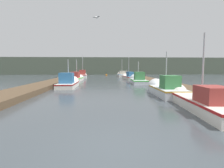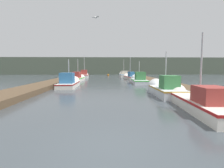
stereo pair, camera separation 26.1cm
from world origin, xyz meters
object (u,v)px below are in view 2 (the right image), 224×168
fishing_boat_4 (78,78)px  channel_buoy (108,75)px  seagull_lead (96,17)px  fishing_boat_0 (196,101)px  fishing_boat_1 (164,89)px  mooring_piling_2 (138,77)px  mooring_piling_1 (129,73)px  fishing_boat_5 (130,77)px  fishing_boat_3 (138,80)px  mooring_piling_0 (128,74)px  fishing_boat_2 (69,83)px  fishing_boat_6 (84,75)px  fishing_boat_7 (124,75)px

fishing_boat_4 → channel_buoy: bearing=78.7°
channel_buoy → seagull_lead: bearing=-92.5°
fishing_boat_0 → fishing_boat_1: (-0.13, 4.33, 0.06)m
mooring_piling_2 → seagull_lead: seagull_lead is taller
fishing_boat_4 → mooring_piling_2: (9.57, 1.16, 0.08)m
fishing_boat_0 → mooring_piling_1: bearing=92.9°
fishing_boat_5 → mooring_piling_2: (1.06, -2.56, 0.11)m
fishing_boat_3 → mooring_piling_2: size_ratio=5.76×
mooring_piling_0 → mooring_piling_1: bearing=75.5°
fishing_boat_2 → fishing_boat_6: 16.74m
fishing_boat_1 → fishing_boat_6: 24.27m
channel_buoy → fishing_boat_1: bearing=-83.6°
fishing_boat_5 → mooring_piling_1: (1.14, 10.29, 0.28)m
fishing_boat_6 → mooring_piling_0: 10.60m
fishing_boat_0 → fishing_boat_1: bearing=96.3°
fishing_boat_3 → mooring_piling_2: bearing=82.2°
fishing_boat_0 → seagull_lead: bearing=145.7°
mooring_piling_0 → mooring_piling_2: bearing=-89.4°
fishing_boat_4 → mooring_piling_1: size_ratio=3.53×
fishing_boat_1 → fishing_boat_2: size_ratio=0.94×
fishing_boat_2 → fishing_boat_7: size_ratio=1.13×
fishing_boat_4 → channel_buoy: (4.93, 18.20, -0.31)m
fishing_boat_2 → fishing_boat_6: bearing=90.8°
fishing_boat_0 → channel_buoy: bearing=100.4°
fishing_boat_4 → mooring_piling_1: fishing_boat_4 is taller
fishing_boat_3 → seagull_lead: bearing=-113.0°
fishing_boat_0 → fishing_boat_6: (-8.76, 27.02, 0.12)m
fishing_boat_1 → fishing_boat_4: (-8.59, 14.19, 0.01)m
fishing_boat_4 → channel_buoy: size_ratio=4.78×
fishing_boat_6 → channel_buoy: size_ratio=5.53×
fishing_boat_5 → mooring_piling_2: size_ratio=5.64×
fishing_boat_0 → mooring_piling_2: bearing=92.1°
fishing_boat_2 → fishing_boat_5: bearing=55.1°
fishing_boat_0 → mooring_piling_1: (0.93, 32.53, 0.31)m
fishing_boat_0 → fishing_boat_7: 31.36m
fishing_boat_2 → fishing_boat_6: size_ratio=0.95×
fishing_boat_5 → seagull_lead: 19.42m
fishing_boat_1 → fishing_boat_7: (-0.25, 27.02, -0.02)m
fishing_boat_7 → mooring_piling_0: (1.11, 0.39, 0.17)m
fishing_boat_1 → fishing_boat_3: (0.03, 10.35, -0.04)m
fishing_boat_7 → channel_buoy: fishing_boat_7 is taller
mooring_piling_0 → fishing_boat_1: bearing=-91.8°
fishing_boat_4 → fishing_boat_7: fishing_boat_7 is taller
fishing_boat_0 → fishing_boat_2: size_ratio=1.16×
mooring_piling_1 → fishing_boat_1: bearing=-92.2°
fishing_boat_6 → mooring_piling_0: size_ratio=4.86×
mooring_piling_2 → channel_buoy: bearing=105.2°
fishing_boat_7 → mooring_piling_0: fishing_boat_7 is taller
fishing_boat_1 → fishing_boat_0: bearing=-86.6°
fishing_boat_5 → channel_buoy: (-3.58, 14.48, -0.27)m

